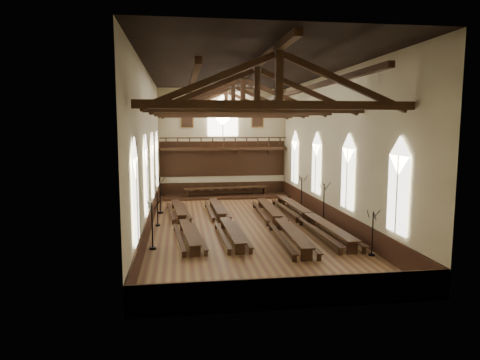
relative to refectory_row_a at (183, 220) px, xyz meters
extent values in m
plane|color=brown|center=(3.93, -0.20, -0.48)|extent=(26.00, 26.00, 0.00)
plane|color=beige|center=(3.93, 12.80, 4.52)|extent=(12.00, 0.00, 12.00)
plane|color=beige|center=(3.93, -13.20, 4.52)|extent=(12.00, 0.00, 12.00)
plane|color=beige|center=(-2.07, -0.20, 4.52)|extent=(0.00, 26.00, 26.00)
plane|color=beige|center=(9.93, -0.20, 4.52)|extent=(0.00, 26.00, 26.00)
plane|color=black|center=(3.93, -0.20, 9.52)|extent=(26.00, 26.00, 0.00)
cube|color=black|center=(3.93, 12.76, 0.12)|extent=(11.90, 0.08, 1.20)
cube|color=black|center=(3.93, -13.16, 0.12)|extent=(11.90, 0.08, 1.20)
cube|color=black|center=(-2.03, -0.20, 0.12)|extent=(0.08, 25.90, 1.20)
cube|color=black|center=(9.89, -0.20, 0.12)|extent=(0.08, 25.90, 1.20)
cube|color=white|center=(-1.97, -9.20, 2.92)|extent=(0.05, 1.80, 3.60)
cube|color=white|center=(-1.97, -9.20, 4.72)|extent=(0.05, 1.80, 1.80)
cylinder|color=beige|center=(-1.93, -9.20, 2.92)|extent=(0.08, 0.08, 3.60)
cube|color=white|center=(-1.97, -3.20, 2.92)|extent=(0.05, 1.80, 3.60)
cube|color=white|center=(-1.97, -3.20, 4.72)|extent=(0.05, 1.80, 1.80)
cylinder|color=beige|center=(-1.93, -3.20, 2.92)|extent=(0.08, 0.08, 3.60)
cube|color=white|center=(-1.97, 2.80, 2.92)|extent=(0.05, 1.80, 3.60)
cube|color=white|center=(-1.97, 2.80, 4.72)|extent=(0.05, 1.80, 1.80)
cylinder|color=beige|center=(-1.93, 2.80, 2.92)|extent=(0.08, 0.08, 3.60)
cube|color=white|center=(-1.97, 8.80, 2.92)|extent=(0.05, 1.80, 3.60)
cube|color=white|center=(-1.97, 8.80, 4.72)|extent=(0.05, 1.80, 1.80)
cylinder|color=beige|center=(-1.93, 8.80, 2.92)|extent=(0.08, 0.08, 3.60)
cube|color=white|center=(9.83, -9.20, 2.92)|extent=(0.05, 1.80, 3.60)
cube|color=white|center=(9.83, -9.20, 4.72)|extent=(0.05, 1.80, 1.80)
cylinder|color=beige|center=(9.79, -9.20, 2.92)|extent=(0.08, 0.08, 3.60)
cube|color=white|center=(9.83, -3.20, 2.92)|extent=(0.05, 1.80, 3.60)
cube|color=white|center=(9.83, -3.20, 4.72)|extent=(0.05, 1.80, 1.80)
cylinder|color=beige|center=(9.79, -3.20, 2.92)|extent=(0.08, 0.08, 3.60)
cube|color=white|center=(9.83, 2.80, 2.92)|extent=(0.05, 1.80, 3.60)
cube|color=white|center=(9.83, 2.80, 4.72)|extent=(0.05, 1.80, 1.80)
cylinder|color=beige|center=(9.79, 2.80, 2.92)|extent=(0.08, 0.08, 3.60)
cube|color=white|center=(9.83, 8.80, 2.92)|extent=(0.05, 1.80, 3.60)
cube|color=white|center=(9.83, 8.80, 4.72)|extent=(0.05, 1.80, 1.80)
cylinder|color=beige|center=(9.79, 8.80, 2.92)|extent=(0.08, 0.08, 3.60)
cube|color=white|center=(3.93, 12.70, 6.32)|extent=(2.80, 0.05, 2.40)
cube|color=white|center=(3.93, 12.70, 7.52)|extent=(2.80, 0.05, 2.80)
cylinder|color=beige|center=(3.93, 12.66, 6.32)|extent=(0.10, 0.10, 2.40)
cube|color=#351B11|center=(3.93, 12.15, 3.92)|extent=(11.80, 1.20, 0.20)
cube|color=black|center=(3.93, 12.74, 2.97)|extent=(11.80, 0.10, 3.30)
cube|color=#351B11|center=(3.93, 11.61, 4.97)|extent=(11.60, 0.12, 0.10)
cube|color=#351B11|center=(3.93, 11.61, 4.07)|extent=(11.60, 0.12, 0.10)
cube|color=#351B11|center=(-0.57, 12.55, 3.67)|extent=(0.35, 0.40, 0.50)
cube|color=#351B11|center=(2.43, 12.55, 3.67)|extent=(0.35, 0.40, 0.50)
cube|color=#351B11|center=(5.43, 12.55, 3.67)|extent=(0.35, 0.40, 0.50)
cube|color=#351B11|center=(8.43, 12.55, 3.67)|extent=(0.35, 0.40, 0.50)
cube|color=brown|center=(0.63, 12.71, 6.62)|extent=(1.15, 0.06, 1.45)
cube|color=black|center=(0.63, 12.67, 6.62)|extent=(0.95, 0.04, 1.25)
cube|color=brown|center=(7.23, 12.71, 6.62)|extent=(1.15, 0.06, 1.45)
cube|color=black|center=(7.23, 12.67, 6.62)|extent=(0.95, 0.04, 1.25)
cube|color=#351B11|center=(3.93, -10.20, 6.92)|extent=(11.70, 0.35, 0.35)
cube|color=#351B11|center=(3.93, -10.20, 8.22)|extent=(0.30, 0.30, 2.40)
cube|color=#351B11|center=(1.05, -10.20, 7.82)|extent=(5.44, 0.26, 2.40)
cube|color=#351B11|center=(6.81, -10.20, 7.82)|extent=(5.44, 0.26, 2.40)
cube|color=#351B11|center=(3.93, -5.20, 6.92)|extent=(11.70, 0.35, 0.35)
cube|color=#351B11|center=(3.93, -5.20, 8.22)|extent=(0.30, 0.30, 2.40)
cube|color=#351B11|center=(1.05, -5.20, 7.82)|extent=(5.44, 0.26, 2.40)
cube|color=#351B11|center=(6.81, -5.20, 7.82)|extent=(5.44, 0.26, 2.40)
cube|color=#351B11|center=(3.93, -0.20, 6.92)|extent=(11.70, 0.35, 0.35)
cube|color=#351B11|center=(3.93, -0.20, 8.22)|extent=(0.30, 0.30, 2.40)
cube|color=#351B11|center=(1.05, -0.20, 7.82)|extent=(5.44, 0.26, 2.40)
cube|color=#351B11|center=(6.81, -0.20, 7.82)|extent=(5.44, 0.26, 2.40)
cube|color=#351B11|center=(3.93, 4.80, 6.92)|extent=(11.70, 0.35, 0.35)
cube|color=#351B11|center=(3.93, 4.80, 8.22)|extent=(0.30, 0.30, 2.40)
cube|color=#351B11|center=(1.05, 4.80, 7.82)|extent=(5.44, 0.26, 2.40)
cube|color=#351B11|center=(6.81, 4.80, 7.82)|extent=(5.44, 0.26, 2.40)
cube|color=#351B11|center=(3.93, 9.80, 6.92)|extent=(11.70, 0.35, 0.35)
cube|color=#351B11|center=(3.93, 9.80, 8.22)|extent=(0.30, 0.30, 2.40)
cube|color=#351B11|center=(1.05, 9.80, 7.82)|extent=(5.44, 0.26, 2.40)
cube|color=#351B11|center=(6.81, 9.80, 7.82)|extent=(5.44, 0.26, 2.40)
cube|color=#351B11|center=(0.57, -0.20, 8.22)|extent=(0.25, 25.70, 0.25)
cube|color=#351B11|center=(7.29, -0.20, 8.22)|extent=(0.25, 25.70, 0.25)
cube|color=#351B11|center=(3.93, -0.20, 9.22)|extent=(0.30, 25.70, 0.30)
cube|color=#351B11|center=(0.00, -3.70, 0.14)|extent=(1.14, 6.23, 0.07)
cube|color=#351B11|center=(0.00, -6.49, -0.19)|extent=(0.53, 0.11, 0.59)
cube|color=#351B11|center=(0.00, -0.91, -0.19)|extent=(0.53, 0.11, 0.59)
cube|color=#351B11|center=(0.00, -3.70, -0.26)|extent=(0.53, 5.48, 0.07)
cube|color=#351B11|center=(-0.55, -3.75, -0.11)|extent=(0.77, 6.20, 0.05)
cube|color=#351B11|center=(-0.55, -6.58, -0.31)|extent=(0.20, 0.08, 0.35)
cube|color=#351B11|center=(-0.55, -0.91, -0.31)|extent=(0.20, 0.08, 0.35)
cube|color=#351B11|center=(0.55, -3.65, -0.11)|extent=(0.77, 6.20, 0.05)
cube|color=#351B11|center=(0.55, -6.49, -0.31)|extent=(0.20, 0.08, 0.35)
cube|color=#351B11|center=(0.55, -0.82, -0.31)|extent=(0.20, 0.08, 0.35)
cube|color=#351B11|center=(0.00, 3.70, 0.14)|extent=(1.14, 6.23, 0.07)
cube|color=#351B11|center=(0.00, 0.91, -0.19)|extent=(0.53, 0.11, 0.59)
cube|color=#351B11|center=(0.00, 6.49, -0.19)|extent=(0.53, 0.11, 0.59)
cube|color=#351B11|center=(0.00, 3.70, -0.26)|extent=(0.53, 5.48, 0.07)
cube|color=#351B11|center=(-0.55, 3.65, -0.11)|extent=(0.77, 6.20, 0.05)
cube|color=#351B11|center=(-0.55, 0.82, -0.31)|extent=(0.20, 0.08, 0.35)
cube|color=#351B11|center=(-0.55, 6.49, -0.31)|extent=(0.20, 0.08, 0.35)
cube|color=#351B11|center=(0.55, 3.75, -0.11)|extent=(0.77, 6.20, 0.05)
cube|color=#351B11|center=(0.55, 0.91, -0.31)|extent=(0.20, 0.08, 0.35)
cube|color=#351B11|center=(0.55, 6.58, -0.31)|extent=(0.20, 0.08, 0.35)
cube|color=#351B11|center=(2.67, -3.61, 0.15)|extent=(0.81, 6.30, 0.07)
cube|color=#351B11|center=(2.67, -6.43, -0.18)|extent=(0.54, 0.09, 0.60)
cube|color=#351B11|center=(2.67, -0.78, -0.18)|extent=(0.54, 0.09, 0.60)
cube|color=#351B11|center=(2.67, -3.61, -0.26)|extent=(0.23, 5.56, 0.07)
cube|color=#351B11|center=(2.11, -3.62, -0.11)|extent=(0.43, 6.29, 0.05)
cube|color=#351B11|center=(2.11, -6.49, -0.31)|extent=(0.20, 0.07, 0.35)
cube|color=#351B11|center=(2.11, -0.75, -0.31)|extent=(0.20, 0.07, 0.35)
cube|color=#351B11|center=(3.23, -3.59, -0.11)|extent=(0.43, 6.29, 0.05)
cube|color=#351B11|center=(3.23, -6.46, -0.31)|extent=(0.20, 0.07, 0.35)
cube|color=#351B11|center=(3.23, -0.72, -0.31)|extent=(0.20, 0.07, 0.35)
cube|color=#351B11|center=(2.67, 3.79, 0.15)|extent=(0.81, 6.30, 0.07)
cube|color=#351B11|center=(2.67, 0.97, -0.18)|extent=(0.54, 0.09, 0.60)
cube|color=#351B11|center=(2.67, 6.62, -0.18)|extent=(0.54, 0.09, 0.60)
cube|color=#351B11|center=(2.67, 3.79, -0.26)|extent=(0.23, 5.56, 0.07)
cube|color=#351B11|center=(2.11, 3.78, -0.11)|extent=(0.43, 6.29, 0.05)
cube|color=#351B11|center=(2.11, 0.91, -0.31)|extent=(0.20, 0.07, 0.35)
cube|color=#351B11|center=(2.11, 6.65, -0.31)|extent=(0.20, 0.07, 0.35)
cube|color=#351B11|center=(3.23, 3.81, -0.11)|extent=(0.43, 6.29, 0.05)
cube|color=#351B11|center=(3.23, 0.94, -0.31)|extent=(0.20, 0.07, 0.35)
cube|color=#351B11|center=(3.23, 6.68, -0.31)|extent=(0.20, 0.07, 0.35)
cube|color=#351B11|center=(6.15, -4.83, 0.21)|extent=(0.89, 6.89, 0.08)
cube|color=#351B11|center=(6.15, -7.93, -0.16)|extent=(0.59, 0.10, 0.66)
cube|color=#351B11|center=(6.15, -1.74, -0.16)|extent=(0.59, 0.10, 0.66)
cube|color=#351B11|center=(6.15, -4.83, -0.24)|extent=(0.26, 6.09, 0.08)
cube|color=#351B11|center=(5.54, -4.82, -0.07)|extent=(0.48, 6.88, 0.06)
cube|color=#351B11|center=(5.54, -7.96, -0.29)|extent=(0.22, 0.08, 0.38)
cube|color=#351B11|center=(5.54, -1.67, -0.29)|extent=(0.22, 0.08, 0.38)
cube|color=#351B11|center=(6.76, -4.85, -0.07)|extent=(0.48, 6.88, 0.06)
cube|color=#351B11|center=(6.76, -7.99, -0.29)|extent=(0.22, 0.08, 0.38)
cube|color=#351B11|center=(6.76, -1.71, -0.29)|extent=(0.22, 0.08, 0.38)
cube|color=#351B11|center=(6.15, 2.57, 0.21)|extent=(0.89, 6.89, 0.08)
cube|color=#351B11|center=(6.15, -0.53, -0.16)|extent=(0.59, 0.10, 0.66)
cube|color=#351B11|center=(6.15, 5.66, -0.16)|extent=(0.59, 0.10, 0.66)
cube|color=#351B11|center=(6.15, 2.57, -0.24)|extent=(0.26, 6.09, 0.08)
cube|color=#351B11|center=(5.54, 2.58, -0.07)|extent=(0.48, 6.88, 0.06)
cube|color=#351B11|center=(5.54, -0.56, -0.29)|extent=(0.22, 0.08, 0.38)
cube|color=#351B11|center=(5.54, 5.73, -0.29)|extent=(0.22, 0.08, 0.38)
cube|color=#351B11|center=(6.76, 2.55, -0.07)|extent=(0.48, 6.88, 0.06)
cube|color=#351B11|center=(6.76, -0.59, -0.29)|extent=(0.22, 0.08, 0.38)
cube|color=#351B11|center=(6.76, 5.69, -0.29)|extent=(0.22, 0.08, 0.38)
cube|color=#351B11|center=(8.38, -3.92, 0.24)|extent=(0.92, 7.19, 0.08)
cube|color=#351B11|center=(8.38, -7.15, -0.14)|extent=(0.61, 0.10, 0.69)
cube|color=#351B11|center=(8.38, -0.69, -0.14)|extent=(0.61, 0.10, 0.69)
cube|color=#351B11|center=(8.38, -3.92, -0.23)|extent=(0.26, 6.35, 0.08)
cube|color=#351B11|center=(7.74, -3.94, -0.05)|extent=(0.49, 7.18, 0.06)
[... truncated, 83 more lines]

